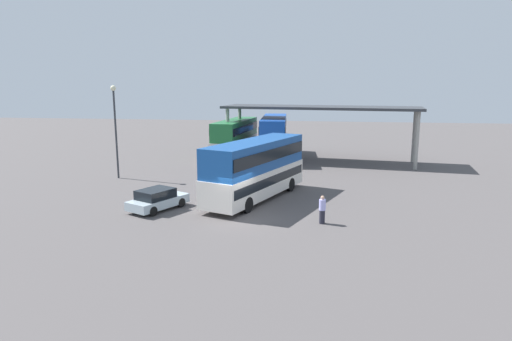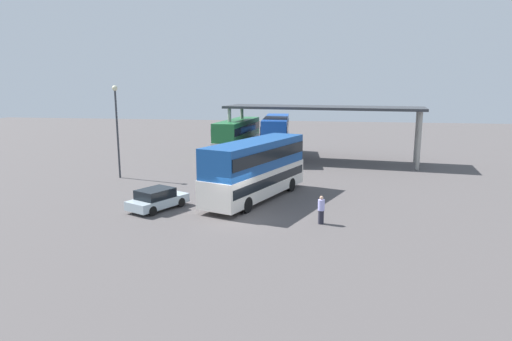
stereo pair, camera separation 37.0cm
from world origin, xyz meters
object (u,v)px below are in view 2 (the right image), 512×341
Objects in this scene: double_decker_main at (256,167)px; double_decker_near_canopy at (237,137)px; parked_hatchback at (157,199)px; lamppost_tall at (117,120)px; pedestrian_waiting at (321,210)px; double_decker_mid_row at (276,135)px.

double_decker_near_canopy is (-4.79, 17.30, -0.02)m from double_decker_main.
double_decker_main reaches higher than parked_hatchback.
pedestrian_waiting is at bearing -30.50° from lamppost_tall.
double_decker_main is 6.95m from parked_hatchback.
double_decker_near_canopy is at bearing 35.95° from double_decker_main.
lamppost_tall is at bearing 152.68° from double_decker_near_canopy.
double_decker_mid_row is at bearing -79.77° from double_decker_near_canopy.
double_decker_near_canopy reaches higher than parked_hatchback.
parked_hatchback is (-5.77, -3.55, -1.55)m from double_decker_main.
double_decker_mid_row is at bearing 46.60° from lamppost_tall.
pedestrian_waiting is at bearing -116.86° from double_decker_main.
double_decker_mid_row reaches higher than double_decker_main.
double_decker_mid_row is at bearing 148.97° from pedestrian_waiting.
double_decker_mid_row is 23.20m from pedestrian_waiting.
parked_hatchback is 0.55× the size of lamppost_tall.
double_decker_near_canopy is 0.90× the size of double_decker_mid_row.
lamppost_tall reaches higher than parked_hatchback.
parked_hatchback is at bearing 142.07° from double_decker_main.
lamppost_tall is (-6.73, 8.68, 4.18)m from parked_hatchback.
double_decker_main is 6.46× the size of pedestrian_waiting.
double_decker_near_canopy is 24.10m from pedestrian_waiting.
double_decker_mid_row is 7.19× the size of pedestrian_waiting.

